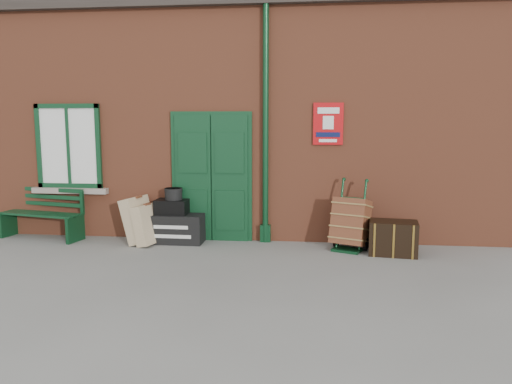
# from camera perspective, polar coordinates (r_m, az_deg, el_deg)

# --- Properties ---
(ground) EXTENTS (80.00, 80.00, 0.00)m
(ground) POSITION_cam_1_polar(r_m,az_deg,el_deg) (7.51, -4.98, -8.16)
(ground) COLOR gray
(ground) RESTS_ON ground
(station_building) EXTENTS (10.30, 4.30, 4.36)m
(station_building) POSITION_cam_1_polar(r_m,az_deg,el_deg) (10.64, -1.35, 8.50)
(station_building) COLOR #974C30
(station_building) RESTS_ON ground
(bench) EXTENTS (1.57, 0.76, 0.93)m
(bench) POSITION_cam_1_polar(r_m,az_deg,el_deg) (9.75, -23.10, -2.15)
(bench) COLOR #0F371D
(bench) RESTS_ON ground
(houdini_trunk) EXTENTS (1.01, 0.56, 0.50)m
(houdini_trunk) POSITION_cam_1_polar(r_m,az_deg,el_deg) (8.83, -9.20, -4.06)
(houdini_trunk) COLOR black
(houdini_trunk) RESTS_ON ground
(strongbox) EXTENTS (0.55, 0.41, 0.25)m
(strongbox) POSITION_cam_1_polar(r_m,az_deg,el_deg) (8.77, -9.57, -1.66)
(strongbox) COLOR black
(strongbox) RESTS_ON houdini_trunk
(hatbox) EXTENTS (0.30, 0.30, 0.20)m
(hatbox) POSITION_cam_1_polar(r_m,az_deg,el_deg) (8.73, -9.41, -0.21)
(hatbox) COLOR black
(hatbox) RESTS_ON strongbox
(suitcase_back) EXTENTS (0.57, 0.66, 0.82)m
(suitcase_back) POSITION_cam_1_polar(r_m,az_deg,el_deg) (8.84, -13.28, -3.11)
(suitcase_back) COLOR tan
(suitcase_back) RESTS_ON ground
(suitcase_front) EXTENTS (0.46, 0.58, 0.70)m
(suitcase_front) POSITION_cam_1_polar(r_m,az_deg,el_deg) (8.70, -12.38, -3.65)
(suitcase_front) COLOR tan
(suitcase_front) RESTS_ON ground
(porter_trolley) EXTENTS (0.73, 0.76, 1.14)m
(porter_trolley) POSITION_cam_1_polar(r_m,az_deg,el_deg) (8.33, 10.75, -3.51)
(porter_trolley) COLOR #0D371C
(porter_trolley) RESTS_ON ground
(dark_trunk) EXTENTS (0.79, 0.57, 0.53)m
(dark_trunk) POSITION_cam_1_polar(r_m,az_deg,el_deg) (8.21, 15.40, -5.07)
(dark_trunk) COLOR black
(dark_trunk) RESTS_ON ground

